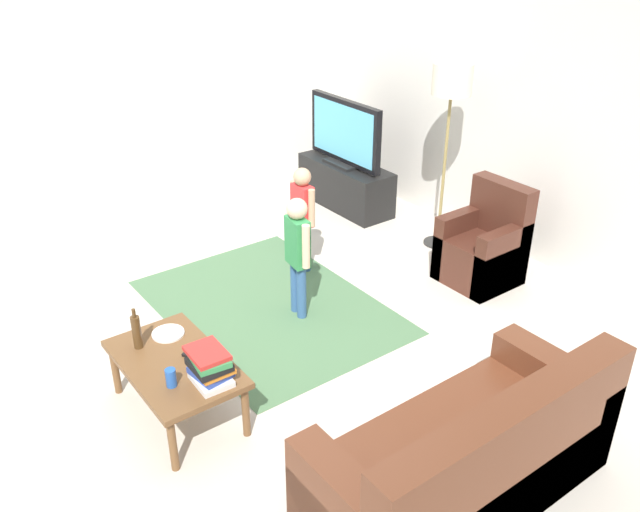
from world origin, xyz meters
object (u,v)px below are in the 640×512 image
Objects in this scene: tv_stand at (345,185)px; coffee_table at (175,367)px; bottle at (137,332)px; tv at (345,133)px; book_stack at (210,366)px; child_center at (298,247)px; soda_can at (171,378)px; child_near_tv at (303,210)px; plate at (168,333)px; floor_lamp at (451,90)px; armchair at (485,249)px; tv_remote at (194,357)px; couch at (471,463)px.

coffee_table is at bearing -55.82° from tv_stand.
coffee_table is at bearing 23.20° from bottle.
coffee_table is (2.07, -3.03, -0.48)m from tv.
coffee_table is 3.39× the size of bottle.
book_stack is at bearing 19.51° from bottle.
child_center is 1.65m from soda_can.
child_near_tv reaches higher than plate.
floor_lamp reaches higher than tv_stand.
soda_can is (2.29, -3.15, -0.37)m from tv.
armchair reaches higher than tv_stand.
child_center reaches higher than tv_remote.
coffee_table is at bearing -57.76° from child_near_tv.
tv_stand is at bearing 120.99° from plate.
armchair is at bearing 85.37° from bottle.
couch reaches higher than plate.
armchair is at bearing 94.49° from soda_can.
plate is (-0.30, 0.10, 0.06)m from coffee_table.
floor_lamp is at bearing 103.50° from coffee_table.
child_near_tv is 3.35× the size of book_stack.
armchair is 2.93m from plate.
child_near_tv reaches higher than armchair.
bottle reaches higher than coffee_table.
tv is at bearing 179.48° from armchair.
tv reaches higher than child_center.
floor_lamp is (-0.74, 0.19, 1.25)m from armchair.
tv_remote is at bearing 67.38° from coffee_table.
tv_remote is 1.42× the size of soda_can.
armchair is at bearing -14.42° from floor_lamp.
tv_remote reaches higher than coffee_table.
tv_stand is at bearing 150.88° from couch.
child_center is 8.61× the size of soda_can.
floor_lamp is 10.47× the size of tv_remote.
book_stack is 1.34× the size of plate.
tv_remote is at bearing -53.91° from tv.
plate is at bearing 157.06° from soda_can.
soda_can is (0.99, -3.33, -1.06)m from floor_lamp.
floor_lamp reaches higher than child_near_tv.
book_stack is 0.24m from soda_can.
floor_lamp is 3.51m from bottle.
tv reaches higher than couch.
bottle is at bearing -80.27° from child_center.
couch is 1.82× the size of child_near_tv.
book_stack is (0.35, -2.92, 0.23)m from armchair.
coffee_table is (0.53, -1.34, -0.25)m from child_center.
armchair is 5.29× the size of tv_remote.
tv_remote is at bearing 125.31° from soda_can.
tv is 4.30m from couch.
couch is 3.53m from floor_lamp.
armchair is 0.90× the size of coffee_table.
tv_stand is 3.92m from soda_can.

